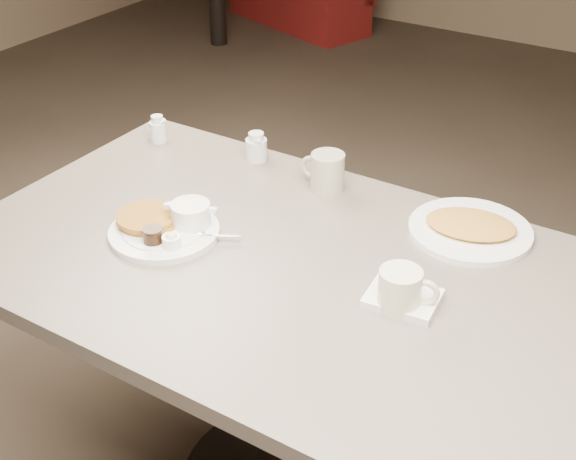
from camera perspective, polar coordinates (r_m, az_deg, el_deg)
The scene contains 8 objects.
diner_table at distance 1.83m, azimuth -0.34°, elevation -6.66°, with size 1.50×0.90×0.75m.
main_plate at distance 1.83m, azimuth -8.94°, elevation 0.39°, with size 0.34×0.34×0.07m.
coffee_mug_near at distance 1.58m, azimuth 8.37°, elevation -4.37°, with size 0.14×0.11×0.09m.
napkin at distance 1.61m, azimuth 8.46°, elevation -5.02°, with size 0.16×0.13×0.02m.
coffee_mug_far at distance 1.98m, azimuth 2.86°, elevation 4.32°, with size 0.12×0.09×0.10m.
creamer_left at distance 2.27m, azimuth -9.59°, elevation 7.31°, with size 0.07×0.06×0.08m.
creamer_right at distance 2.14m, azimuth -2.36°, elevation 6.13°, with size 0.08×0.08×0.08m.
hash_plate at distance 1.86m, azimuth 13.33°, elevation 0.12°, with size 0.35×0.35×0.04m.
Camera 1 is at (0.76, -1.20, 1.73)m, focal length 48.12 mm.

